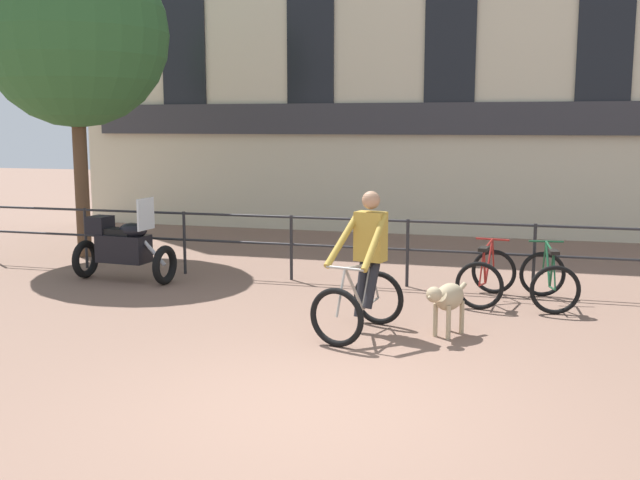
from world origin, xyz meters
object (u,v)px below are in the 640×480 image
(parked_motorcycle, at_px, (123,246))
(parked_bicycle_near_lamp, at_px, (487,276))
(cyclist_with_bike, at_px, (364,270))
(dog, at_px, (447,298))
(parked_bicycle_mid_left, at_px, (549,280))

(parked_motorcycle, height_order, parked_bicycle_near_lamp, parked_motorcycle)
(cyclist_with_bike, distance_m, dog, 1.04)
(cyclist_with_bike, height_order, dog, cyclist_with_bike)
(parked_bicycle_near_lamp, bearing_deg, dog, 87.23)
(dog, distance_m, parked_motorcycle, 5.60)
(dog, bearing_deg, parked_motorcycle, -173.84)
(dog, distance_m, parked_bicycle_mid_left, 2.26)
(dog, bearing_deg, cyclist_with_bike, -149.29)
(cyclist_with_bike, xyz_separation_m, parked_motorcycle, (-4.33, 1.87, -0.20))
(parked_bicycle_near_lamp, relative_size, parked_bicycle_mid_left, 1.00)
(cyclist_with_bike, height_order, parked_motorcycle, cyclist_with_bike)
(parked_motorcycle, relative_size, parked_bicycle_mid_left, 1.39)
(parked_bicycle_near_lamp, bearing_deg, parked_bicycle_mid_left, -172.23)
(cyclist_with_bike, distance_m, parked_motorcycle, 4.72)
(parked_bicycle_near_lamp, height_order, parked_bicycle_mid_left, same)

